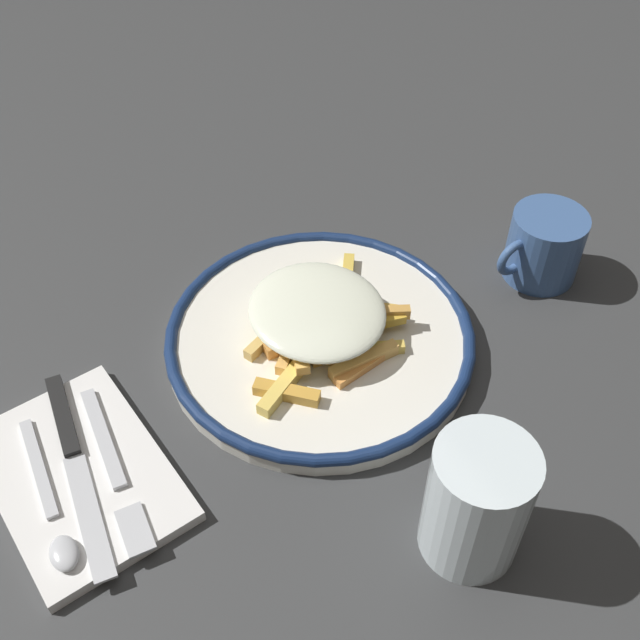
# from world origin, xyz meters

# --- Properties ---
(ground_plane) EXTENTS (2.60, 2.60, 0.00)m
(ground_plane) POSITION_xyz_m (0.00, 0.00, 0.00)
(ground_plane) COLOR #343637
(plate) EXTENTS (0.30, 0.30, 0.02)m
(plate) POSITION_xyz_m (0.00, 0.00, 0.01)
(plate) COLOR silver
(plate) RESTS_ON ground_plane
(fries_heap) EXTENTS (0.18, 0.15, 0.04)m
(fries_heap) POSITION_xyz_m (-0.00, -0.00, 0.04)
(fries_heap) COLOR gold
(fries_heap) RESTS_ON plate
(napkin) EXTENTS (0.15, 0.20, 0.01)m
(napkin) POSITION_xyz_m (0.25, 0.02, 0.01)
(napkin) COLOR silver
(napkin) RESTS_ON ground_plane
(fork) EXTENTS (0.04, 0.18, 0.01)m
(fork) POSITION_xyz_m (0.22, 0.03, 0.01)
(fork) COLOR silver
(fork) RESTS_ON napkin
(knife) EXTENTS (0.05, 0.21, 0.01)m
(knife) POSITION_xyz_m (0.25, 0.00, 0.01)
(knife) COLOR black
(knife) RESTS_ON napkin
(spoon) EXTENTS (0.03, 0.15, 0.01)m
(spoon) POSITION_xyz_m (0.28, 0.05, 0.02)
(spoon) COLOR silver
(spoon) RESTS_ON napkin
(water_glass) EXTENTS (0.08, 0.08, 0.11)m
(water_glass) POSITION_xyz_m (0.01, 0.24, 0.06)
(water_glass) COLOR silver
(water_glass) RESTS_ON ground_plane
(coffee_mug) EXTENTS (0.10, 0.08, 0.08)m
(coffee_mug) POSITION_xyz_m (-0.25, 0.03, 0.04)
(coffee_mug) COLOR #3B5C90
(coffee_mug) RESTS_ON ground_plane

